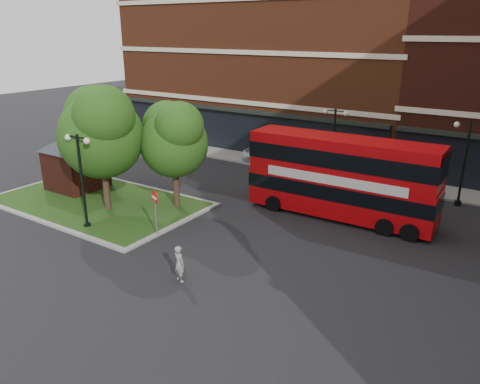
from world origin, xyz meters
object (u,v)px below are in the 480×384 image
Objects in this scene: bus at (341,172)px; woman at (179,264)px; car_white at (382,180)px; car_silver at (269,156)px.

woman is (-2.73, -10.27, -1.77)m from bus.
bus is at bearing 166.06° from car_white.
woman is 0.35× the size of car_white.
car_silver is at bearing 73.25° from car_white.
car_white reaches higher than car_silver.
bus reaches higher than car_white.
woman is 16.11m from car_white.
bus is 5.81m from car_white.
car_white is (3.36, 15.75, -0.05)m from woman.
bus reaches higher than car_silver.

